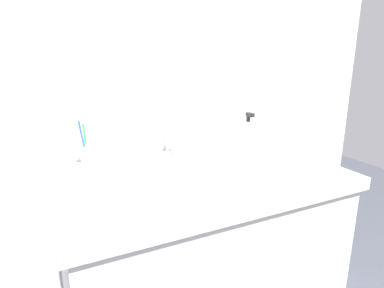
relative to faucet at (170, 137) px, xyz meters
The scene contains 9 objects.
tiled_wall_back 0.26m from the faucet, 85.51° to the left, with size 2.16×0.04×2.40m, color silver.
vanity_counter 0.57m from the faucet, 88.48° to the right, with size 0.96×0.58×0.88m.
sink_basin 0.25m from the faucet, 90.00° to the right, with size 0.47×0.47×0.10m.
faucet is the anchor object (origin of this frame).
toothbrush_cup 0.33m from the faucet, 166.92° to the right, with size 0.07×0.07×0.09m, color white.
toothbrush_white 0.35m from the faucet, behind, with size 0.03×0.04×0.20m.
toothbrush_green 0.34m from the faucet, behind, with size 0.02×0.03×0.18m.
toothbrush_blue 0.36m from the faucet, 167.35° to the right, with size 0.04×0.02×0.20m.
soap_dispenser 0.33m from the faucet, 14.89° to the right, with size 0.06×0.06×0.16m.
Camera 1 is at (-0.49, -0.94, 1.28)m, focal length 31.02 mm.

